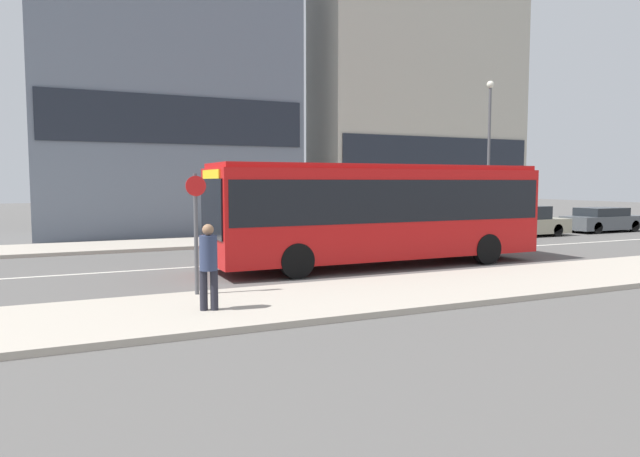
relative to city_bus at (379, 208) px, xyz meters
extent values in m
plane|color=#595654|center=(-2.79, 2.06, -1.79)|extent=(120.00, 120.00, 0.00)
cube|color=#B2A899|center=(-2.79, -4.19, -1.73)|extent=(44.00, 3.50, 0.13)
cube|color=#B2A899|center=(-2.79, 8.31, -1.73)|extent=(44.00, 3.50, 0.13)
cube|color=silver|center=(-2.79, 2.06, -1.79)|extent=(41.80, 0.16, 0.01)
cube|color=slate|center=(-3.83, 14.47, 8.06)|extent=(12.45, 5.81, 19.71)
cube|color=#1E232D|center=(-3.83, 11.53, 3.63)|extent=(11.95, 0.08, 2.20)
cube|color=#B7B2A3|center=(10.78, 13.65, 5.51)|extent=(12.93, 4.19, 14.59)
cube|color=#1E232D|center=(10.78, 11.53, 2.22)|extent=(12.41, 0.08, 2.20)
cube|color=red|center=(0.01, 0.00, -0.15)|extent=(10.44, 2.52, 2.65)
cube|color=black|center=(0.01, 0.00, 0.25)|extent=(10.23, 2.55, 1.22)
cube|color=red|center=(0.01, 0.00, 1.24)|extent=(10.28, 2.32, 0.14)
cube|color=black|center=(-5.23, 0.00, 0.09)|extent=(0.05, 2.21, 1.59)
cube|color=yellow|center=(-5.23, 0.00, 0.96)|extent=(0.04, 1.76, 0.32)
cylinder|color=black|center=(-3.23, -1.15, -1.31)|extent=(0.96, 0.28, 0.96)
cylinder|color=black|center=(-3.23, 1.15, -1.31)|extent=(0.96, 0.28, 0.96)
cylinder|color=black|center=(3.25, -1.15, -1.31)|extent=(0.96, 0.28, 0.96)
cylinder|color=black|center=(3.25, 1.15, -1.31)|extent=(0.96, 0.28, 0.96)
cube|color=#A39E84|center=(11.01, 5.35, -1.30)|extent=(4.63, 1.71, 0.68)
cube|color=#21262B|center=(10.88, 5.35, -0.66)|extent=(2.55, 1.50, 0.61)
cylinder|color=black|center=(12.45, 4.58, -1.49)|extent=(0.60, 0.18, 0.60)
cylinder|color=black|center=(12.45, 6.11, -1.49)|extent=(0.60, 0.18, 0.60)
cylinder|color=black|center=(9.58, 4.58, -1.49)|extent=(0.60, 0.18, 0.60)
cylinder|color=black|center=(9.58, 6.11, -1.49)|extent=(0.60, 0.18, 0.60)
cube|color=#4C5156|center=(16.71, 5.54, -1.30)|extent=(4.39, 1.75, 0.68)
cube|color=#21262B|center=(16.57, 5.54, -0.75)|extent=(2.42, 1.54, 0.43)
cylinder|color=black|center=(18.07, 4.76, -1.49)|extent=(0.60, 0.18, 0.60)
cylinder|color=black|center=(18.07, 6.32, -1.49)|extent=(0.60, 0.18, 0.60)
cylinder|color=black|center=(15.34, 4.76, -1.49)|extent=(0.60, 0.18, 0.60)
cylinder|color=black|center=(15.34, 6.32, -1.49)|extent=(0.60, 0.18, 0.60)
cylinder|color=#23232D|center=(-6.30, -4.50, -1.28)|extent=(0.15, 0.15, 0.77)
cylinder|color=#23232D|center=(-6.49, -4.44, -1.28)|extent=(0.15, 0.15, 0.77)
cylinder|color=#2D3856|center=(-6.40, -4.47, -0.55)|extent=(0.34, 0.34, 0.67)
sphere|color=#936B4C|center=(-6.40, -4.47, -0.11)|extent=(0.22, 0.22, 0.22)
cylinder|color=#4C4C51|center=(-6.27, -2.82, -0.34)|extent=(0.09, 0.09, 2.64)
cylinder|color=red|center=(-6.27, -2.88, 0.71)|extent=(0.44, 0.03, 0.44)
cylinder|color=#4C4C51|center=(10.67, 7.39, 1.92)|extent=(0.14, 0.14, 7.15)
sphere|color=silver|center=(10.67, 7.39, 5.60)|extent=(0.36, 0.36, 0.36)
camera|label=1|loc=(-8.95, -15.17, 0.80)|focal=32.00mm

